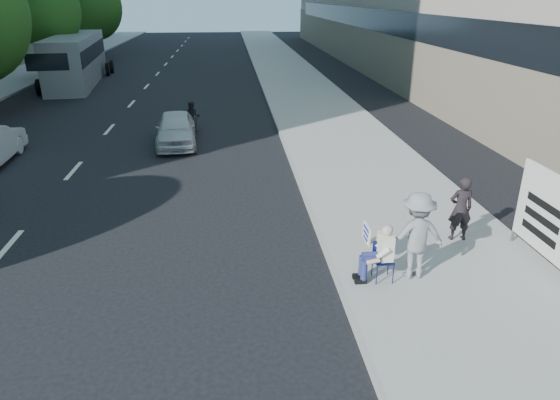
{
  "coord_description": "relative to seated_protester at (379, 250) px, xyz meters",
  "views": [
    {
      "loc": [
        -0.75,
        -9.77,
        5.91
      ],
      "look_at": [
        0.33,
        0.97,
        1.45
      ],
      "focal_mm": 32.0,
      "sensor_mm": 36.0,
      "label": 1
    }
  ],
  "objects": [
    {
      "name": "bus",
      "position": [
        -13.76,
        28.46,
        0.76
      ],
      "size": [
        3.84,
        12.28,
        3.3
      ],
      "rotation": [
        0.0,
        0.0,
        0.11
      ],
      "color": "slate",
      "rests_on": "ground"
    },
    {
      "name": "tree_far_d",
      "position": [
        -15.99,
        30.61,
        4.01
      ],
      "size": [
        4.8,
        4.8,
        7.65
      ],
      "color": "#382616",
      "rests_on": "ground"
    },
    {
      "name": "jogger",
      "position": [
        0.82,
        0.07,
        0.26
      ],
      "size": [
        1.3,
        0.78,
        1.97
      ],
      "primitive_type": "imported",
      "rotation": [
        0.0,
        0.0,
        3.18
      ],
      "color": "gray",
      "rests_on": "near_sidewalk"
    },
    {
      "name": "protest_banner",
      "position": [
        3.89,
        -0.06,
        0.53
      ],
      "size": [
        0.08,
        3.06,
        2.2
      ],
      "color": "#4C4C4C",
      "rests_on": "near_sidewalk"
    },
    {
      "name": "pedestrian_woman",
      "position": [
        2.56,
        1.7,
        0.11
      ],
      "size": [
        0.62,
        0.41,
        1.67
      ],
      "primitive_type": "imported",
      "rotation": [
        0.0,
        0.0,
        3.12
      ],
      "color": "black",
      "rests_on": "near_sidewalk"
    },
    {
      "name": "tree_far_e",
      "position": [
        -15.99,
        44.61,
        3.91
      ],
      "size": [
        5.4,
        5.4,
        7.89
      ],
      "color": "#382616",
      "rests_on": "ground"
    },
    {
      "name": "seated_protester",
      "position": [
        0.0,
        0.0,
        0.0
      ],
      "size": [
        0.83,
        1.12,
        1.31
      ],
      "color": "#11194E",
      "rests_on": "near_sidewalk"
    },
    {
      "name": "ground",
      "position": [
        -2.29,
        0.61,
        -0.87
      ],
      "size": [
        160.0,
        160.0,
        0.0
      ],
      "primitive_type": "plane",
      "color": "black",
      "rests_on": "ground"
    },
    {
      "name": "motorcycle",
      "position": [
        -4.79,
        13.71,
        -0.24
      ],
      "size": [
        0.72,
        2.05,
        1.42
      ],
      "rotation": [
        0.0,
        0.0,
        -0.06
      ],
      "color": "black",
      "rests_on": "ground"
    },
    {
      "name": "white_sedan_near",
      "position": [
        -5.36,
        11.69,
        -0.19
      ],
      "size": [
        1.9,
        4.13,
        1.37
      ],
      "primitive_type": "imported",
      "rotation": [
        0.0,
        0.0,
        0.07
      ],
      "color": "silver",
      "rests_on": "ground"
    },
    {
      "name": "near_sidewalk",
      "position": [
        1.71,
        20.61,
        -0.8
      ],
      "size": [
        5.0,
        120.0,
        0.15
      ],
      "primitive_type": "cube",
      "color": "#98958E",
      "rests_on": "ground"
    }
  ]
}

